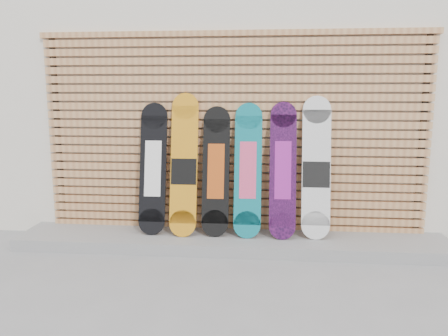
{
  "coord_description": "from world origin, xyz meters",
  "views": [
    {
      "loc": [
        0.19,
        -3.81,
        1.64
      ],
      "look_at": [
        -0.23,
        0.75,
        0.85
      ],
      "focal_mm": 35.0,
      "sensor_mm": 36.0,
      "label": 1
    }
  ],
  "objects": [
    {
      "name": "slat_wall",
      "position": [
        -0.15,
        0.97,
        1.21
      ],
      "size": [
        4.26,
        0.08,
        2.29
      ],
      "color": "#B57A4B",
      "rests_on": "ground"
    },
    {
      "name": "snowboard_0",
      "position": [
        -1.01,
        0.78,
        0.83
      ],
      "size": [
        0.29,
        0.33,
        1.42
      ],
      "color": "black",
      "rests_on": "concrete_step"
    },
    {
      "name": "concrete_step",
      "position": [
        -0.15,
        0.68,
        0.06
      ],
      "size": [
        4.6,
        0.7,
        0.12
      ],
      "primitive_type": "cube",
      "color": "gray",
      "rests_on": "ground"
    },
    {
      "name": "ground",
      "position": [
        0.0,
        0.0,
        0.0
      ],
      "size": [
        80.0,
        80.0,
        0.0
      ],
      "primitive_type": "plane",
      "color": "gray",
      "rests_on": "ground"
    },
    {
      "name": "building",
      "position": [
        0.5,
        3.5,
        1.8
      ],
      "size": [
        12.0,
        5.0,
        3.6
      ],
      "primitive_type": "cube",
      "color": "beige",
      "rests_on": "ground"
    },
    {
      "name": "snowboard_2",
      "position": [
        -0.32,
        0.78,
        0.81
      ],
      "size": [
        0.29,
        0.33,
        1.38
      ],
      "color": "black",
      "rests_on": "concrete_step"
    },
    {
      "name": "snowboard_4",
      "position": [
        0.39,
        0.77,
        0.83
      ],
      "size": [
        0.28,
        0.35,
        1.43
      ],
      "color": "black",
      "rests_on": "concrete_step"
    },
    {
      "name": "snowboard_5",
      "position": [
        0.74,
        0.79,
        0.85
      ],
      "size": [
        0.3,
        0.31,
        1.49
      ],
      "color": "silver",
      "rests_on": "concrete_step"
    },
    {
      "name": "snowboard_1",
      "position": [
        -0.67,
        0.76,
        0.87
      ],
      "size": [
        0.29,
        0.36,
        1.52
      ],
      "color": "orange",
      "rests_on": "concrete_step"
    },
    {
      "name": "snowboard_3",
      "position": [
        0.02,
        0.77,
        0.83
      ],
      "size": [
        0.29,
        0.35,
        1.42
      ],
      "color": "#0C6B77",
      "rests_on": "concrete_step"
    }
  ]
}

